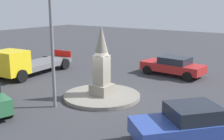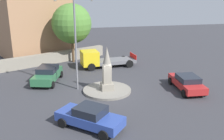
{
  "view_description": "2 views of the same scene",
  "coord_description": "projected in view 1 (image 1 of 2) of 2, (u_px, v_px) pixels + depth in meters",
  "views": [
    {
      "loc": [
        -11.8,
        -8.81,
        4.97
      ],
      "look_at": [
        0.61,
        -0.25,
        1.46
      ],
      "focal_mm": 45.67,
      "sensor_mm": 36.0,
      "label": 1
    },
    {
      "loc": [
        -4.04,
        -19.92,
        8.23
      ],
      "look_at": [
        0.51,
        0.3,
        1.8
      ],
      "focal_mm": 40.6,
      "sensor_mm": 36.0,
      "label": 2
    }
  ],
  "objects": [
    {
      "name": "car_red_near_island",
      "position": [
        173.0,
        66.0,
        20.13
      ],
      "size": [
        2.27,
        4.52,
        1.35
      ],
      "color": "#B22323",
      "rests_on": "ground"
    },
    {
      "name": "truck_yellow_parked_left",
      "position": [
        25.0,
        63.0,
        19.84
      ],
      "size": [
        6.26,
        2.74,
        1.98
      ],
      "color": "yellow",
      "rests_on": "ground"
    },
    {
      "name": "monument",
      "position": [
        102.0,
        63.0,
        15.03
      ],
      "size": [
        1.02,
        1.02,
        3.73
      ],
      "color": "gray",
      "rests_on": "traffic_island"
    },
    {
      "name": "ground_plane",
      "position": [
        102.0,
        98.0,
        15.46
      ],
      "size": [
        80.0,
        80.0,
        0.0
      ],
      "primitive_type": "plane",
      "color": "#38383D"
    },
    {
      "name": "streetlamp",
      "position": [
        50.0,
        5.0,
        12.99
      ],
      "size": [
        3.18,
        0.28,
        8.21
      ],
      "color": "slate",
      "rests_on": "ground"
    },
    {
      "name": "car_blue_passing",
      "position": [
        191.0,
        124.0,
        10.31
      ],
      "size": [
        4.34,
        4.11,
        1.44
      ],
      "color": "#2D479E",
      "rests_on": "ground"
    },
    {
      "name": "traffic_island",
      "position": [
        102.0,
        96.0,
        15.44
      ],
      "size": [
        4.14,
        4.14,
        0.19
      ],
      "primitive_type": "cylinder",
      "color": "gray",
      "rests_on": "ground"
    }
  ]
}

